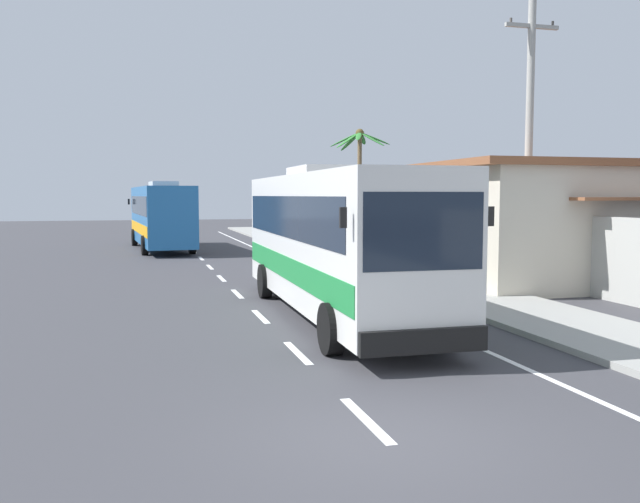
{
  "coord_description": "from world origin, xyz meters",
  "views": [
    {
      "loc": [
        -3.04,
        -7.91,
        3.15
      ],
      "look_at": [
        1.49,
        8.63,
        1.7
      ],
      "focal_mm": 37.52,
      "sensor_mm": 36.0,
      "label": 1
    }
  ],
  "objects_px": {
    "motorcycle_beside_bus": "(322,260)",
    "roadside_building": "(637,221)",
    "palm_second": "(359,159)",
    "coach_bus_far_lane": "(161,215)",
    "utility_pole_mid": "(529,127)",
    "coach_bus_foreground": "(333,238)"
  },
  "relations": [
    {
      "from": "utility_pole_mid",
      "to": "roadside_building",
      "type": "height_order",
      "value": "utility_pole_mid"
    },
    {
      "from": "motorcycle_beside_bus",
      "to": "roadside_building",
      "type": "bearing_deg",
      "value": -17.51
    },
    {
      "from": "motorcycle_beside_bus",
      "to": "palm_second",
      "type": "relative_size",
      "value": 0.26
    },
    {
      "from": "coach_bus_foreground",
      "to": "motorcycle_beside_bus",
      "type": "height_order",
      "value": "coach_bus_foreground"
    },
    {
      "from": "utility_pole_mid",
      "to": "roadside_building",
      "type": "distance_m",
      "value": 7.42
    },
    {
      "from": "coach_bus_far_lane",
      "to": "coach_bus_foreground",
      "type": "bearing_deg",
      "value": -81.22
    },
    {
      "from": "coach_bus_far_lane",
      "to": "utility_pole_mid",
      "type": "bearing_deg",
      "value": -63.27
    },
    {
      "from": "coach_bus_foreground",
      "to": "motorcycle_beside_bus",
      "type": "distance_m",
      "value": 8.44
    },
    {
      "from": "coach_bus_far_lane",
      "to": "motorcycle_beside_bus",
      "type": "relative_size",
      "value": 5.74
    },
    {
      "from": "coach_bus_foreground",
      "to": "utility_pole_mid",
      "type": "xyz_separation_m",
      "value": [
        6.99,
        2.04,
        3.21
      ]
    },
    {
      "from": "roadside_building",
      "to": "motorcycle_beside_bus",
      "type": "bearing_deg",
      "value": 162.49
    },
    {
      "from": "palm_second",
      "to": "roadside_building",
      "type": "distance_m",
      "value": 21.2
    },
    {
      "from": "utility_pole_mid",
      "to": "coach_bus_foreground",
      "type": "bearing_deg",
      "value": -163.69
    },
    {
      "from": "coach_bus_far_lane",
      "to": "roadside_building",
      "type": "distance_m",
      "value": 24.94
    },
    {
      "from": "motorcycle_beside_bus",
      "to": "palm_second",
      "type": "height_order",
      "value": "palm_second"
    },
    {
      "from": "coach_bus_far_lane",
      "to": "palm_second",
      "type": "distance_m",
      "value": 13.35
    },
    {
      "from": "roadside_building",
      "to": "coach_bus_foreground",
      "type": "bearing_deg",
      "value": -161.16
    },
    {
      "from": "coach_bus_foreground",
      "to": "utility_pole_mid",
      "type": "distance_m",
      "value": 7.96
    },
    {
      "from": "coach_bus_far_lane",
      "to": "palm_second",
      "type": "height_order",
      "value": "palm_second"
    },
    {
      "from": "coach_bus_foreground",
      "to": "coach_bus_far_lane",
      "type": "xyz_separation_m",
      "value": [
        -3.55,
        22.96,
        -0.02
      ]
    },
    {
      "from": "roadside_building",
      "to": "utility_pole_mid",
      "type": "bearing_deg",
      "value": -158.43
    },
    {
      "from": "coach_bus_far_lane",
      "to": "utility_pole_mid",
      "type": "distance_m",
      "value": 23.64
    }
  ]
}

